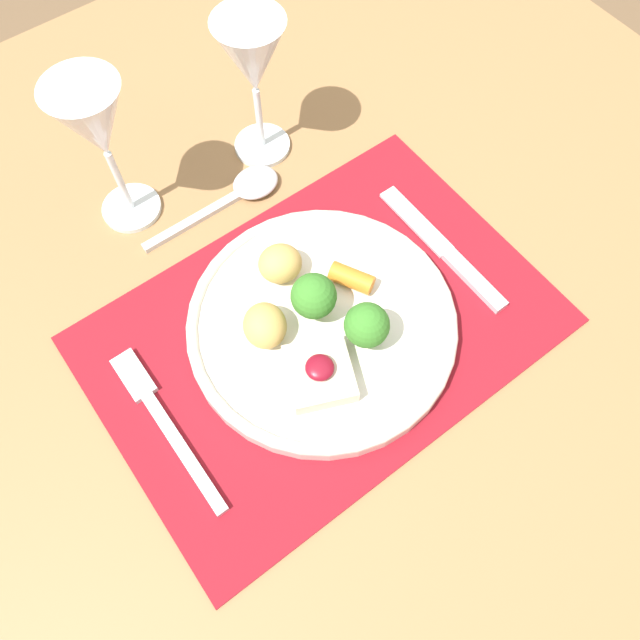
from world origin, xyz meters
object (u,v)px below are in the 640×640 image
fork (161,417)px  spoon (244,189)px  knife (449,255)px  wine_glass_near (253,63)px  dinner_plate (319,322)px  wine_glass_far (96,128)px

fork → spoon: 0.28m
spoon → knife: bearing=-62.3°
fork → knife: size_ratio=1.00×
wine_glass_near → fork: bearing=-140.2°
fork → knife: 0.34m
dinner_plate → knife: (0.16, -0.01, -0.01)m
knife → dinner_plate: bearing=176.5°
fork → spoon: spoon is taller
wine_glass_near → spoon: bearing=-141.1°
dinner_plate → spoon: dinner_plate is taller
dinner_plate → wine_glass_far: wine_glass_far is taller
dinner_plate → fork: 0.18m
dinner_plate → wine_glass_far: size_ratio=1.52×
knife → spoon: spoon is taller
wine_glass_near → wine_glass_far: size_ratio=0.97×
wine_glass_far → knife: bearing=-47.1°
fork → wine_glass_near: bearing=41.7°
fork → wine_glass_far: size_ratio=1.06×
spoon → dinner_plate: bearing=-105.1°
knife → wine_glass_far: size_ratio=1.06×
knife → wine_glass_near: wine_glass_near is taller
wine_glass_far → wine_glass_near: bearing=-4.1°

